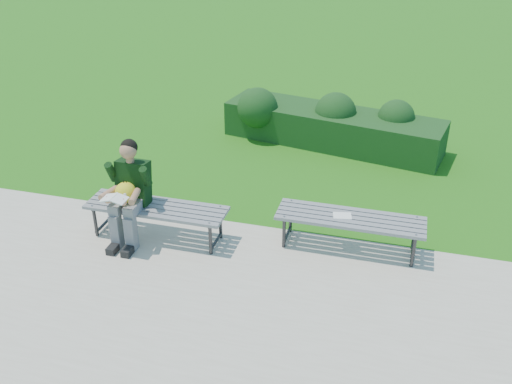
{
  "coord_description": "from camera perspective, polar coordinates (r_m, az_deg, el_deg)",
  "views": [
    {
      "loc": [
        1.65,
        -6.25,
        4.03
      ],
      "look_at": [
        0.02,
        -0.32,
        0.71
      ],
      "focal_mm": 40.0,
      "sensor_mm": 36.0,
      "label": 1
    }
  ],
  "objects": [
    {
      "name": "bench_right",
      "position": [
        7.05,
        9.4,
        -2.86
      ],
      "size": [
        1.8,
        0.5,
        0.46
      ],
      "color": "slate",
      "rests_on": "walkway"
    },
    {
      "name": "bench_left",
      "position": [
        7.29,
        -9.93,
        -1.79
      ],
      "size": [
        1.8,
        0.5,
        0.46
      ],
      "color": "slate",
      "rests_on": "walkway"
    },
    {
      "name": "paper_sheet",
      "position": [
        7.03,
        8.63,
        -2.35
      ],
      "size": [
        0.25,
        0.2,
        0.01
      ],
      "color": "white",
      "rests_on": "bench_right"
    },
    {
      "name": "walkway",
      "position": [
        6.26,
        -3.75,
        -11.64
      ],
      "size": [
        30.0,
        3.5,
        0.02
      ],
      "color": "#BDAE9C",
      "rests_on": "ground"
    },
    {
      "name": "seated_boy",
      "position": [
        7.2,
        -12.61,
        0.23
      ],
      "size": [
        0.56,
        0.76,
        1.31
      ],
      "color": "gray",
      "rests_on": "walkway"
    },
    {
      "name": "hedge",
      "position": [
        10.04,
        7.26,
        6.86
      ],
      "size": [
        3.89,
        1.66,
        0.93
      ],
      "color": "#0F3711",
      "rests_on": "ground"
    },
    {
      "name": "ground",
      "position": [
        7.62,
        0.47,
        -3.53
      ],
      "size": [
        80.0,
        80.0,
        0.0
      ],
      "color": "#236E24",
      "rests_on": "ground"
    }
  ]
}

